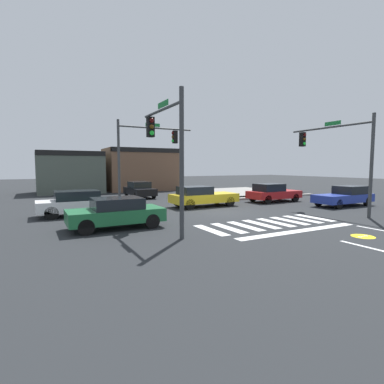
% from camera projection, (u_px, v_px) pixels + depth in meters
% --- Properties ---
extents(ground_plane, '(120.00, 120.00, 0.00)m').
position_uv_depth(ground_plane, '(219.00, 211.00, 18.83)').
color(ground_plane, '#232628').
extents(crosswalk_near, '(7.23, 2.48, 0.01)m').
position_uv_depth(crosswalk_near, '(268.00, 223.00, 14.88)').
color(crosswalk_near, silver).
rests_on(crosswalk_near, ground_plane).
extents(bike_detector_marking, '(0.91, 0.91, 0.01)m').
position_uv_depth(bike_detector_marking, '(363.00, 236.00, 12.10)').
color(bike_detector_marking, yellow).
rests_on(bike_detector_marking, ground_plane).
extents(curb_corner_northeast, '(10.00, 10.60, 0.15)m').
position_uv_depth(curb_corner_northeast, '(237.00, 193.00, 31.09)').
color(curb_corner_northeast, gray).
rests_on(curb_corner_northeast, ground_plane).
extents(storefront_row, '(15.03, 5.64, 4.89)m').
position_uv_depth(storefront_row, '(111.00, 170.00, 33.96)').
color(storefront_row, '#4C564C').
rests_on(storefront_row, ground_plane).
extents(traffic_signal_northwest, '(5.73, 0.32, 6.07)m').
position_uv_depth(traffic_signal_northwest, '(145.00, 147.00, 21.55)').
color(traffic_signal_northwest, '#383A3D').
rests_on(traffic_signal_northwest, ground_plane).
extents(traffic_signal_southeast, '(0.32, 5.66, 5.71)m').
position_uv_depth(traffic_signal_southeast, '(337.00, 148.00, 17.98)').
color(traffic_signal_southeast, '#383A3D').
rests_on(traffic_signal_southeast, ground_plane).
extents(traffic_signal_southwest, '(0.32, 4.11, 5.84)m').
position_uv_depth(traffic_signal_southwest, '(166.00, 141.00, 12.66)').
color(traffic_signal_southwest, '#383A3D').
rests_on(traffic_signal_southwest, ground_plane).
extents(car_blue, '(4.66, 1.80, 1.42)m').
position_uv_depth(car_blue, '(345.00, 196.00, 21.40)').
color(car_blue, '#23389E').
rests_on(car_blue, ground_plane).
extents(car_yellow, '(4.74, 1.94, 1.45)m').
position_uv_depth(car_yellow, '(202.00, 196.00, 20.97)').
color(car_yellow, gold).
rests_on(car_yellow, ground_plane).
extents(car_red, '(4.29, 1.93, 1.46)m').
position_uv_depth(car_red, '(273.00, 193.00, 23.85)').
color(car_red, red).
rests_on(car_red, ground_plane).
extents(car_black, '(1.84, 4.36, 1.44)m').
position_uv_depth(car_black, '(139.00, 189.00, 27.21)').
color(car_black, black).
rests_on(car_black, ground_plane).
extents(car_white, '(4.69, 1.84, 1.44)m').
position_uv_depth(car_white, '(80.00, 203.00, 17.25)').
color(car_white, white).
rests_on(car_white, ground_plane).
extents(car_green, '(4.24, 1.95, 1.40)m').
position_uv_depth(car_green, '(116.00, 212.00, 13.67)').
color(car_green, '#1E6638').
rests_on(car_green, ground_plane).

